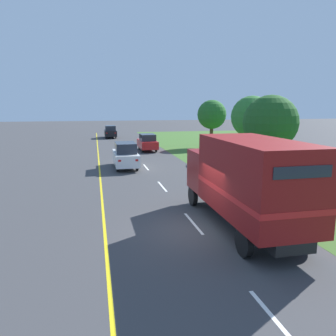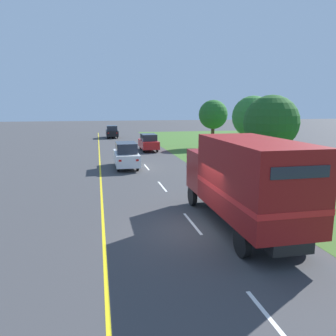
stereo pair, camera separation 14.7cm
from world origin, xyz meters
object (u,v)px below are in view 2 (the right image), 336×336
Objects in this scene: highway_sign at (276,164)px; roadside_tree_far at (213,115)px; lead_car_white at (126,155)px; roadside_tree_mid at (253,117)px; horse_trailer_truck at (244,180)px; roadside_tree_near at (271,123)px; lead_car_red_ahead at (149,142)px; lead_car_black_ahead at (112,132)px; delineator_post at (289,206)px.

roadside_tree_far reaches higher than highway_sign.
roadside_tree_mid is (12.16, 2.76, 2.86)m from lead_car_white.
horse_trailer_truck is 26.85m from roadside_tree_far.
roadside_tree_mid is (4.37, 11.93, 2.29)m from highway_sign.
lead_car_red_ahead is at bearing 117.69° from roadside_tree_near.
lead_car_black_ahead is at bearing 102.53° from highway_sign.
lead_car_red_ahead is at bearing 90.28° from horse_trailer_truck.
roadside_tree_far reaches higher than delineator_post.
lead_car_red_ahead is at bearing 96.82° from delineator_post.
horse_trailer_truck reaches higher than highway_sign.
roadside_tree_far is (0.92, 15.06, 0.20)m from roadside_tree_near.
horse_trailer_truck is 3.01× the size of highway_sign.
roadside_tree_near reaches higher than roadside_tree_far.
roadside_tree_mid reaches higher than roadside_tree_far.
horse_trailer_truck is 1.71× the size of lead_car_white.
lead_car_white is 1.07× the size of lead_car_red_ahead.
lead_car_white is at bearing -108.72° from lead_car_red_ahead.
roadside_tree_mid is 17.60m from delineator_post.
roadside_tree_mid reaches higher than lead_car_white.
lead_car_red_ahead is 0.95× the size of lead_car_black_ahead.
roadside_tree_far reaches higher than lead_car_red_ahead.
lead_car_black_ahead is 31.49m from roadside_tree_near.
roadside_tree_far is at bearing 10.93° from lead_car_red_ahead.
horse_trailer_truck reaches higher than lead_car_red_ahead.
roadside_tree_far is at bearing 72.87° from horse_trailer_truck.
delineator_post is (6.06, -39.25, -0.45)m from lead_car_black_ahead.
roadside_tree_far is (11.30, -14.55, 2.90)m from lead_car_black_ahead.
delineator_post is at bearing 18.76° from horse_trailer_truck.
lead_car_white is at bearing 114.37° from delineator_post.
lead_car_black_ahead is 0.80× the size of roadside_tree_far.
highway_sign is (4.37, 5.13, -0.44)m from horse_trailer_truck.
roadside_tree_near is 6.77m from roadside_tree_mid.
roadside_tree_near is (6.97, 10.54, 1.63)m from horse_trailer_truck.
roadside_tree_mid is at bearing 74.86° from roadside_tree_near.
lead_car_red_ahead is 23.32m from delineator_post.
roadside_tree_mid is at bearing -62.24° from lead_car_black_ahead.
roadside_tree_near is (7.09, -13.52, 2.72)m from lead_car_red_ahead.
highway_sign is 0.44× the size of roadside_tree_mid.
highway_sign is (7.78, -35.01, 0.63)m from lead_car_black_ahead.
roadside_tree_near is (10.40, -3.77, 2.64)m from lead_car_white.
roadside_tree_near reaches higher than lead_car_white.
roadside_tree_near is at bearing -70.68° from lead_car_black_ahead.
lead_car_white is 0.78× the size of roadside_tree_mid.
lead_car_black_ahead is (-3.29, 16.09, 0.02)m from lead_car_red_ahead.
roadside_tree_far is 25.47m from delineator_post.
lead_car_white is 1.01× the size of lead_car_black_ahead.
delineator_post is (-1.72, -4.23, -1.08)m from highway_sign.
lead_car_black_ahead is at bearing 94.85° from horse_trailer_truck.
highway_sign is at bearing -110.10° from roadside_tree_mid.
lead_car_black_ahead reaches higher than delineator_post.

